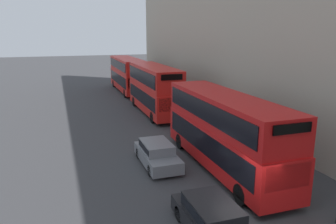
% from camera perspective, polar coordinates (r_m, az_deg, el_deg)
% --- Properties ---
extents(ground_plane, '(200.00, 200.00, 0.00)m').
position_cam_1_polar(ground_plane, '(14.44, 13.99, -18.37)').
color(ground_plane, '#38383A').
extents(bus_leading, '(2.59, 10.90, 4.26)m').
position_cam_1_polar(bus_leading, '(18.39, 9.81, -2.92)').
color(bus_leading, red).
rests_on(bus_leading, ground).
extents(bus_second_in_queue, '(2.59, 10.07, 4.48)m').
position_cam_1_polar(bus_second_in_queue, '(30.90, -2.42, 4.28)').
color(bus_second_in_queue, red).
rests_on(bus_second_in_queue, ground).
extents(bus_third_in_queue, '(2.59, 11.14, 4.29)m').
position_cam_1_polar(bus_third_in_queue, '(42.69, -7.08, 6.72)').
color(bus_third_in_queue, red).
rests_on(bus_third_in_queue, ground).
extents(car_dark_sedan, '(1.82, 4.48, 1.40)m').
position_cam_1_polar(car_dark_sedan, '(13.07, 7.82, -17.96)').
color(car_dark_sedan, black).
rests_on(car_dark_sedan, ground).
extents(car_hatchback, '(1.76, 4.26, 1.38)m').
position_cam_1_polar(car_hatchback, '(19.16, -1.92, -7.16)').
color(car_hatchback, slate).
rests_on(car_hatchback, ground).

